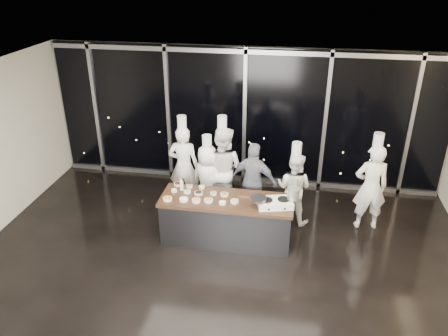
{
  "coord_description": "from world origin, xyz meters",
  "views": [
    {
      "loc": [
        1.13,
        -5.98,
        4.96
      ],
      "look_at": [
        -0.1,
        1.2,
        1.38
      ],
      "focal_mm": 35.0,
      "sensor_mm": 36.0,
      "label": 1
    }
  ],
  "objects_px": {
    "frying_pan": "(258,198)",
    "chef_center": "(222,169)",
    "chef_far_left": "(184,165)",
    "chef_left": "(208,179)",
    "stove": "(275,203)",
    "demo_counter": "(227,219)",
    "stock_pot": "(293,193)",
    "guest": "(254,181)",
    "chef_side": "(371,186)",
    "chef_right": "(294,187)"
  },
  "relations": [
    {
      "from": "frying_pan",
      "to": "chef_side",
      "type": "relative_size",
      "value": 0.27
    },
    {
      "from": "chef_left",
      "to": "demo_counter",
      "type": "bearing_deg",
      "value": 141.75
    },
    {
      "from": "stove",
      "to": "chef_left",
      "type": "relative_size",
      "value": 0.4
    },
    {
      "from": "demo_counter",
      "to": "chef_far_left",
      "type": "relative_size",
      "value": 1.21
    },
    {
      "from": "stock_pot",
      "to": "chef_side",
      "type": "bearing_deg",
      "value": 32.82
    },
    {
      "from": "demo_counter",
      "to": "frying_pan",
      "type": "xyz_separation_m",
      "value": [
        0.59,
        -0.17,
        0.61
      ]
    },
    {
      "from": "stock_pot",
      "to": "chef_right",
      "type": "relative_size",
      "value": 0.12
    },
    {
      "from": "stove",
      "to": "chef_right",
      "type": "xyz_separation_m",
      "value": [
        0.32,
        1.01,
        -0.2
      ]
    },
    {
      "from": "guest",
      "to": "chef_side",
      "type": "height_order",
      "value": "chef_side"
    },
    {
      "from": "frying_pan",
      "to": "chef_center",
      "type": "height_order",
      "value": "chef_center"
    },
    {
      "from": "guest",
      "to": "demo_counter",
      "type": "bearing_deg",
      "value": 80.11
    },
    {
      "from": "stock_pot",
      "to": "chef_far_left",
      "type": "xyz_separation_m",
      "value": [
        -2.33,
        1.24,
        -0.23
      ]
    },
    {
      "from": "stove",
      "to": "frying_pan",
      "type": "relative_size",
      "value": 1.25
    },
    {
      "from": "guest",
      "to": "chef_center",
      "type": "bearing_deg",
      "value": -4.12
    },
    {
      "from": "guest",
      "to": "chef_left",
      "type": "bearing_deg",
      "value": 10.09
    },
    {
      "from": "chef_right",
      "to": "chef_left",
      "type": "bearing_deg",
      "value": 17.81
    },
    {
      "from": "chef_left",
      "to": "guest",
      "type": "height_order",
      "value": "chef_left"
    },
    {
      "from": "stove",
      "to": "frying_pan",
      "type": "bearing_deg",
      "value": 179.31
    },
    {
      "from": "stock_pot",
      "to": "chef_side",
      "type": "relative_size",
      "value": 0.11
    },
    {
      "from": "chef_center",
      "to": "chef_side",
      "type": "relative_size",
      "value": 1.04
    },
    {
      "from": "demo_counter",
      "to": "chef_far_left",
      "type": "xyz_separation_m",
      "value": [
        -1.13,
        1.22,
        0.46
      ]
    },
    {
      "from": "frying_pan",
      "to": "chef_center",
      "type": "bearing_deg",
      "value": 109.36
    },
    {
      "from": "stock_pot",
      "to": "chef_side",
      "type": "height_order",
      "value": "chef_side"
    },
    {
      "from": "demo_counter",
      "to": "chef_left",
      "type": "xyz_separation_m",
      "value": [
        -0.56,
        0.99,
        0.31
      ]
    },
    {
      "from": "stock_pot",
      "to": "guest",
      "type": "height_order",
      "value": "guest"
    },
    {
      "from": "frying_pan",
      "to": "chef_side",
      "type": "xyz_separation_m",
      "value": [
        2.09,
        1.1,
        -0.15
      ]
    },
    {
      "from": "stove",
      "to": "guest",
      "type": "distance_m",
      "value": 1.14
    },
    {
      "from": "chef_center",
      "to": "chef_side",
      "type": "distance_m",
      "value": 2.97
    },
    {
      "from": "chef_center",
      "to": "chef_right",
      "type": "bearing_deg",
      "value": -175.39
    },
    {
      "from": "frying_pan",
      "to": "chef_left",
      "type": "relative_size",
      "value": 0.32
    },
    {
      "from": "demo_counter",
      "to": "stock_pot",
      "type": "height_order",
      "value": "stock_pot"
    },
    {
      "from": "stove",
      "to": "chef_right",
      "type": "distance_m",
      "value": 1.08
    },
    {
      "from": "chef_side",
      "to": "chef_left",
      "type": "bearing_deg",
      "value": -8.9
    },
    {
      "from": "frying_pan",
      "to": "chef_right",
      "type": "relative_size",
      "value": 0.32
    },
    {
      "from": "chef_side",
      "to": "chef_far_left",
      "type": "bearing_deg",
      "value": -12.24
    },
    {
      "from": "chef_center",
      "to": "guest",
      "type": "bearing_deg",
      "value": 175.42
    },
    {
      "from": "stock_pot",
      "to": "guest",
      "type": "xyz_separation_m",
      "value": [
        -0.8,
        0.95,
        -0.32
      ]
    },
    {
      "from": "chef_center",
      "to": "chef_right",
      "type": "height_order",
      "value": "chef_center"
    },
    {
      "from": "chef_far_left",
      "to": "chef_center",
      "type": "height_order",
      "value": "chef_center"
    },
    {
      "from": "chef_left",
      "to": "stove",
      "type": "bearing_deg",
      "value": 165.38
    },
    {
      "from": "chef_left",
      "to": "chef_center",
      "type": "bearing_deg",
      "value": -128.37
    },
    {
      "from": "chef_left",
      "to": "chef_center",
      "type": "distance_m",
      "value": 0.37
    },
    {
      "from": "chef_left",
      "to": "chef_center",
      "type": "xyz_separation_m",
      "value": [
        0.28,
        0.16,
        0.18
      ]
    },
    {
      "from": "chef_right",
      "to": "stove",
      "type": "bearing_deg",
      "value": 92.55
    },
    {
      "from": "stock_pot",
      "to": "chef_left",
      "type": "xyz_separation_m",
      "value": [
        -1.77,
        1.01,
        -0.38
      ]
    },
    {
      "from": "chef_center",
      "to": "chef_far_left",
      "type": "bearing_deg",
      "value": 8.37
    },
    {
      "from": "stock_pot",
      "to": "frying_pan",
      "type": "bearing_deg",
      "value": -166.75
    },
    {
      "from": "frying_pan",
      "to": "stock_pot",
      "type": "relative_size",
      "value": 2.58
    },
    {
      "from": "stove",
      "to": "stock_pot",
      "type": "distance_m",
      "value": 0.37
    },
    {
      "from": "guest",
      "to": "frying_pan",
      "type": "bearing_deg",
      "value": 113.38
    }
  ]
}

